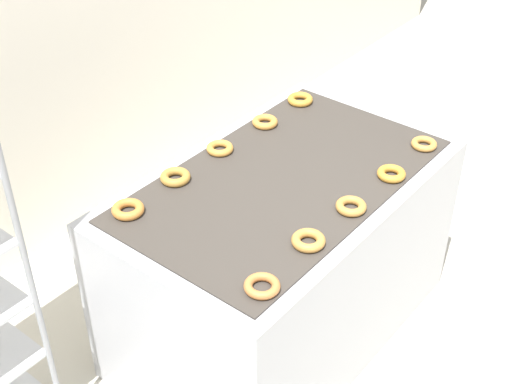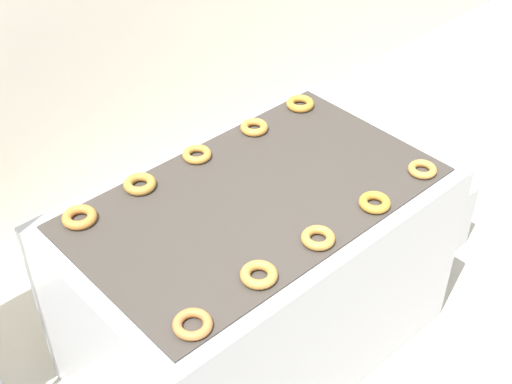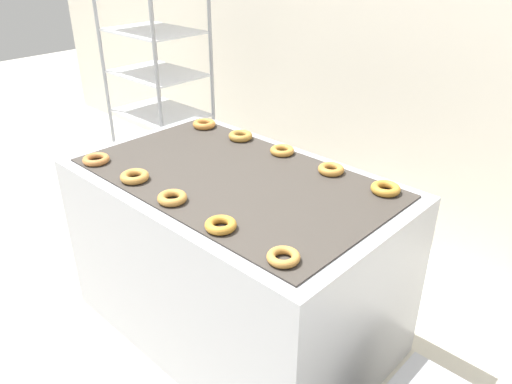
{
  "view_description": "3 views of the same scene",
  "coord_description": "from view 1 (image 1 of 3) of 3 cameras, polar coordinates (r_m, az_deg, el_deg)",
  "views": [
    {
      "loc": [
        -1.98,
        -0.72,
        2.55
      ],
      "look_at": [
        0.0,
        0.87,
        0.74
      ],
      "focal_mm": 50.0,
      "sensor_mm": 36.0,
      "label": 1
    },
    {
      "loc": [
        -1.42,
        -0.83,
        2.59
      ],
      "look_at": [
        0.0,
        0.72,
        0.89
      ],
      "focal_mm": 50.0,
      "sensor_mm": 36.0,
      "label": 2
    },
    {
      "loc": [
        1.46,
        -0.68,
        1.85
      ],
      "look_at": [
        0.0,
        0.87,
        0.74
      ],
      "focal_mm": 35.0,
      "sensor_mm": 36.0,
      "label": 3
    }
  ],
  "objects": [
    {
      "name": "donut_far_right",
      "position": [
        3.33,
        0.72,
        5.64
      ],
      "size": [
        0.12,
        0.12,
        0.03
      ],
      "primitive_type": "torus",
      "color": "#BC8036",
      "rests_on": "fryer_machine"
    },
    {
      "name": "donut_far_leftmost",
      "position": [
        2.81,
        -10.21,
        -1.38
      ],
      "size": [
        0.13,
        0.13,
        0.04
      ],
      "primitive_type": "torus",
      "color": "#B87432",
      "rests_on": "fryer_machine"
    },
    {
      "name": "fryer_machine",
      "position": [
        3.24,
        2.09,
        -5.28
      ],
      "size": [
        1.53,
        0.93,
        0.87
      ],
      "color": "#A8AAB2",
      "rests_on": "ground_plane"
    },
    {
      "name": "donut_near_center",
      "position": [
        2.81,
        7.61,
        -1.14
      ],
      "size": [
        0.12,
        0.12,
        0.03
      ],
      "primitive_type": "torus",
      "color": "#B47D38",
      "rests_on": "fryer_machine"
    },
    {
      "name": "donut_near_right",
      "position": [
        3.02,
        10.78,
        1.45
      ],
      "size": [
        0.12,
        0.12,
        0.03
      ],
      "primitive_type": "torus",
      "color": "#BB802C",
      "rests_on": "fryer_machine"
    },
    {
      "name": "donut_near_left",
      "position": [
        2.62,
        4.21,
        -3.89
      ],
      "size": [
        0.13,
        0.13,
        0.03
      ],
      "primitive_type": "torus",
      "color": "#B77F39",
      "rests_on": "fryer_machine"
    },
    {
      "name": "donut_near_leftmost",
      "position": [
        2.44,
        0.48,
        -7.53
      ],
      "size": [
        0.13,
        0.13,
        0.03
      ],
      "primitive_type": "torus",
      "color": "#B66F38",
      "rests_on": "fryer_machine"
    },
    {
      "name": "donut_far_rightmost",
      "position": [
        3.53,
        3.56,
        7.41
      ],
      "size": [
        0.12,
        0.12,
        0.03
      ],
      "primitive_type": "torus",
      "color": "#BB812D",
      "rests_on": "fryer_machine"
    },
    {
      "name": "glaze_bin",
      "position": [
        4.12,
        12.24,
        -0.41
      ],
      "size": [
        0.36,
        0.35,
        0.38
      ],
      "color": "#A8AAB2",
      "rests_on": "ground_plane"
    },
    {
      "name": "donut_near_rightmost",
      "position": [
        3.25,
        13.3,
        3.76
      ],
      "size": [
        0.11,
        0.11,
        0.03
      ],
      "primitive_type": "torus",
      "color": "#BA813A",
      "rests_on": "fryer_machine"
    },
    {
      "name": "donut_far_center",
      "position": [
        3.14,
        -2.91,
        3.52
      ],
      "size": [
        0.12,
        0.12,
        0.03
      ],
      "primitive_type": "torus",
      "color": "#B98035",
      "rests_on": "fryer_machine"
    },
    {
      "name": "donut_far_left",
      "position": [
        2.96,
        -6.48,
        1.21
      ],
      "size": [
        0.13,
        0.13,
        0.04
      ],
      "primitive_type": "torus",
      "color": "#A67832",
      "rests_on": "fryer_machine"
    }
  ]
}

